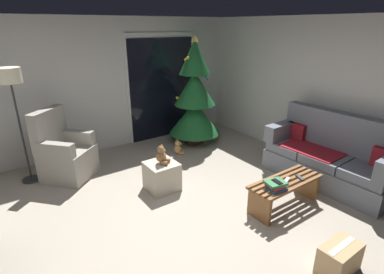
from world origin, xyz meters
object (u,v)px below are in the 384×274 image
at_px(cardboard_box_taped_mid_floor, 339,258).
at_px(coffee_table, 285,189).
at_px(book_stack, 276,185).
at_px(christmas_tree, 195,98).
at_px(couch, 330,158).
at_px(remote_graphite, 300,178).
at_px(teddy_bear_chestnut, 162,156).
at_px(remote_white, 287,180).
at_px(cell_phone, 277,182).
at_px(floor_lamp, 12,87).
at_px(armchair, 65,154).
at_px(ottoman, 162,176).
at_px(teddy_bear_honey_by_tree, 178,148).

bearing_deg(cardboard_box_taped_mid_floor, coffee_table, 65.82).
xyz_separation_m(book_stack, christmas_tree, (0.69, 2.70, 0.49)).
distance_m(couch, remote_graphite, 0.98).
height_order(teddy_bear_chestnut, cardboard_box_taped_mid_floor, teddy_bear_chestnut).
bearing_deg(book_stack, remote_graphite, -1.15).
bearing_deg(remote_graphite, remote_white, -176.77).
distance_m(remote_white, christmas_tree, 2.73).
relative_size(coffee_table, cell_phone, 7.64).
distance_m(book_stack, floor_lamp, 3.91).
height_order(remote_graphite, floor_lamp, floor_lamp).
relative_size(coffee_table, armchair, 0.97).
bearing_deg(teddy_bear_chestnut, book_stack, -60.01).
height_order(christmas_tree, cardboard_box_taped_mid_floor, christmas_tree).
distance_m(floor_lamp, ottoman, 2.51).
bearing_deg(coffee_table, book_stack, -167.70).
bearing_deg(teddy_bear_honey_by_tree, teddy_bear_chestnut, -133.09).
height_order(remote_graphite, christmas_tree, christmas_tree).
relative_size(remote_graphite, floor_lamp, 0.09).
height_order(remote_graphite, teddy_bear_chestnut, teddy_bear_chestnut).
bearing_deg(book_stack, floor_lamp, 129.84).
bearing_deg(floor_lamp, book_stack, -50.16).
height_order(book_stack, teddy_bear_chestnut, teddy_bear_chestnut).
xyz_separation_m(coffee_table, floor_lamp, (-2.71, 2.83, 1.24)).
distance_m(couch, armchair, 4.20).
bearing_deg(remote_graphite, christmas_tree, 106.03).
bearing_deg(coffee_table, teddy_bear_chestnut, 129.35).
distance_m(christmas_tree, cardboard_box_taped_mid_floor, 3.88).
bearing_deg(remote_white, floor_lamp, -157.08).
xyz_separation_m(book_stack, cell_phone, (0.01, -0.01, 0.05)).
bearing_deg(remote_white, cell_phone, -98.39).
bearing_deg(couch, remote_graphite, -171.56).
bearing_deg(teddy_bear_chestnut, christmas_tree, 40.12).
height_order(christmas_tree, floor_lamp, christmas_tree).
distance_m(coffee_table, teddy_bear_honey_by_tree, 2.34).
distance_m(couch, coffee_table, 1.17).
bearing_deg(floor_lamp, couch, -35.51).
distance_m(coffee_table, teddy_bear_chestnut, 1.78).
bearing_deg(cardboard_box_taped_mid_floor, teddy_bear_honey_by_tree, 85.56).
relative_size(coffee_table, ottoman, 2.50).
distance_m(book_stack, teddy_bear_honey_by_tree, 2.41).
relative_size(remote_graphite, cardboard_box_taped_mid_floor, 0.35).
relative_size(remote_graphite, ottoman, 0.35).
xyz_separation_m(coffee_table, remote_graphite, (0.19, -0.07, 0.15)).
height_order(couch, christmas_tree, christmas_tree).
relative_size(coffee_table, teddy_bear_honey_by_tree, 3.86).
height_order(cell_phone, ottoman, cell_phone).
bearing_deg(ottoman, armchair, 130.85).
distance_m(couch, christmas_tree, 2.73).
distance_m(remote_graphite, teddy_bear_honey_by_tree, 2.45).
bearing_deg(remote_graphite, armchair, 152.04).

